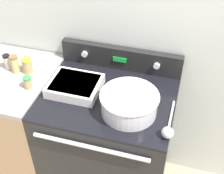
{
  "coord_description": "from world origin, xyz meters",
  "views": [
    {
      "loc": [
        0.41,
        -1.02,
        2.16
      ],
      "look_at": [
        0.02,
        0.34,
        0.99
      ],
      "focal_mm": 50.0,
      "sensor_mm": 36.0,
      "label": 1
    }
  ],
  "objects_px": {
    "ladle": "(168,130)",
    "spice_jar_yellow_cap": "(27,65)",
    "casserole_dish": "(75,85)",
    "spice_jar_brown_cap": "(15,64)",
    "spice_jar_green_cap": "(28,82)",
    "spice_jar_black_cap": "(7,62)",
    "mixing_bowl": "(129,102)"
  },
  "relations": [
    {
      "from": "ladle",
      "to": "spice_jar_yellow_cap",
      "type": "relative_size",
      "value": 2.93
    },
    {
      "from": "casserole_dish",
      "to": "spice_jar_brown_cap",
      "type": "height_order",
      "value": "spice_jar_brown_cap"
    },
    {
      "from": "spice_jar_green_cap",
      "to": "spice_jar_black_cap",
      "type": "distance_m",
      "value": 0.27
    },
    {
      "from": "ladle",
      "to": "spice_jar_green_cap",
      "type": "height_order",
      "value": "spice_jar_green_cap"
    },
    {
      "from": "spice_jar_green_cap",
      "to": "casserole_dish",
      "type": "bearing_deg",
      "value": 14.65
    },
    {
      "from": "casserole_dish",
      "to": "spice_jar_yellow_cap",
      "type": "distance_m",
      "value": 0.36
    },
    {
      "from": "mixing_bowl",
      "to": "ladle",
      "type": "relative_size",
      "value": 1.08
    },
    {
      "from": "spice_jar_green_cap",
      "to": "spice_jar_brown_cap",
      "type": "relative_size",
      "value": 0.66
    },
    {
      "from": "spice_jar_yellow_cap",
      "to": "casserole_dish",
      "type": "bearing_deg",
      "value": -11.37
    },
    {
      "from": "spice_jar_brown_cap",
      "to": "mixing_bowl",
      "type": "bearing_deg",
      "value": -10.61
    },
    {
      "from": "mixing_bowl",
      "to": "ladle",
      "type": "distance_m",
      "value": 0.26
    },
    {
      "from": "mixing_bowl",
      "to": "spice_jar_yellow_cap",
      "type": "xyz_separation_m",
      "value": [
        -0.71,
        0.17,
        -0.01
      ]
    },
    {
      "from": "mixing_bowl",
      "to": "spice_jar_brown_cap",
      "type": "bearing_deg",
      "value": 169.39
    },
    {
      "from": "casserole_dish",
      "to": "spice_jar_yellow_cap",
      "type": "xyz_separation_m",
      "value": [
        -0.35,
        0.07,
        0.03
      ]
    },
    {
      "from": "spice_jar_green_cap",
      "to": "spice_jar_brown_cap",
      "type": "distance_m",
      "value": 0.2
    },
    {
      "from": "ladle",
      "to": "spice_jar_yellow_cap",
      "type": "height_order",
      "value": "spice_jar_yellow_cap"
    },
    {
      "from": "spice_jar_green_cap",
      "to": "mixing_bowl",
      "type": "bearing_deg",
      "value": -2.13
    },
    {
      "from": "ladle",
      "to": "spice_jar_yellow_cap",
      "type": "distance_m",
      "value": 0.99
    },
    {
      "from": "ladle",
      "to": "spice_jar_black_cap",
      "type": "distance_m",
      "value": 1.13
    },
    {
      "from": "spice_jar_brown_cap",
      "to": "spice_jar_yellow_cap",
      "type": "bearing_deg",
      "value": 13.34
    },
    {
      "from": "spice_jar_green_cap",
      "to": "spice_jar_black_cap",
      "type": "relative_size",
      "value": 0.78
    },
    {
      "from": "mixing_bowl",
      "to": "spice_jar_black_cap",
      "type": "bearing_deg",
      "value": 168.79
    },
    {
      "from": "mixing_bowl",
      "to": "spice_jar_green_cap",
      "type": "height_order",
      "value": "mixing_bowl"
    },
    {
      "from": "spice_jar_black_cap",
      "to": "spice_jar_brown_cap",
      "type": "bearing_deg",
      "value": -17.97
    },
    {
      "from": "casserole_dish",
      "to": "spice_jar_green_cap",
      "type": "bearing_deg",
      "value": -165.35
    },
    {
      "from": "casserole_dish",
      "to": "spice_jar_black_cap",
      "type": "bearing_deg",
      "value": 171.51
    },
    {
      "from": "spice_jar_black_cap",
      "to": "casserole_dish",
      "type": "bearing_deg",
      "value": -8.49
    },
    {
      "from": "spice_jar_yellow_cap",
      "to": "spice_jar_black_cap",
      "type": "distance_m",
      "value": 0.15
    },
    {
      "from": "ladle",
      "to": "spice_jar_black_cap",
      "type": "xyz_separation_m",
      "value": [
        -1.09,
        0.27,
        0.04
      ]
    },
    {
      "from": "spice_jar_yellow_cap",
      "to": "spice_jar_brown_cap",
      "type": "bearing_deg",
      "value": -166.66
    },
    {
      "from": "spice_jar_green_cap",
      "to": "spice_jar_brown_cap",
      "type": "xyz_separation_m",
      "value": [
        -0.15,
        0.12,
        0.02
      ]
    },
    {
      "from": "casserole_dish",
      "to": "spice_jar_brown_cap",
      "type": "xyz_separation_m",
      "value": [
        -0.43,
        0.05,
        0.04
      ]
    }
  ]
}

